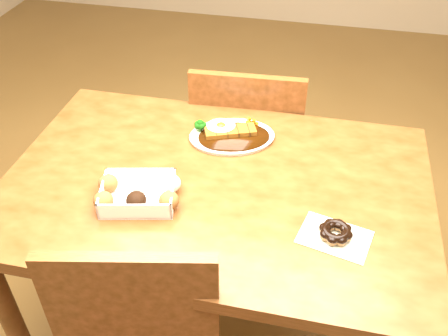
% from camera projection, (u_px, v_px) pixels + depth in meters
% --- Properties ---
extents(ground, '(6.00, 6.00, 0.00)m').
position_uv_depth(ground, '(218.00, 333.00, 1.88)').
color(ground, brown).
rests_on(ground, ground).
extents(table, '(1.20, 0.80, 0.75)m').
position_uv_depth(table, '(216.00, 207.00, 1.47)').
color(table, '#45270D').
rests_on(table, ground).
extents(chair_far, '(0.44, 0.44, 0.87)m').
position_uv_depth(chair_far, '(248.00, 149.00, 1.99)').
color(chair_far, '#45270D').
rests_on(chair_far, ground).
extents(katsu_curry_plate, '(0.31, 0.26, 0.05)m').
position_uv_depth(katsu_curry_plate, '(230.00, 134.00, 1.57)').
color(katsu_curry_plate, white).
rests_on(katsu_curry_plate, table).
extents(donut_box, '(0.24, 0.19, 0.06)m').
position_uv_depth(donut_box, '(138.00, 193.00, 1.33)').
color(donut_box, white).
rests_on(donut_box, table).
extents(pon_de_ring, '(0.19, 0.16, 0.03)m').
position_uv_depth(pon_de_ring, '(335.00, 232.00, 1.23)').
color(pon_de_ring, silver).
rests_on(pon_de_ring, table).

